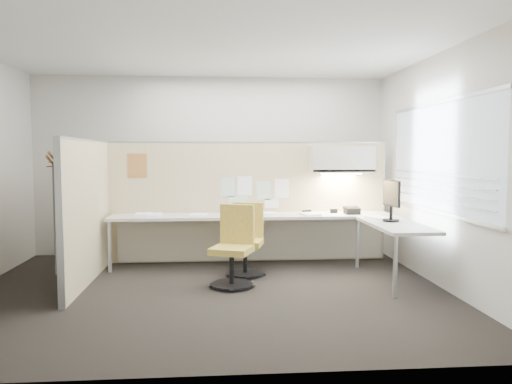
{
  "coord_description": "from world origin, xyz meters",
  "views": [
    {
      "loc": [
        0.08,
        -5.73,
        1.59
      ],
      "look_at": [
        0.61,
        0.8,
        1.09
      ],
      "focal_mm": 35.0,
      "sensor_mm": 36.0,
      "label": 1
    }
  ],
  "objects": [
    {
      "name": "paper_stack_0",
      "position": [
        -0.92,
        1.26,
        0.75
      ],
      "size": [
        0.25,
        0.31,
        0.03
      ],
      "primitive_type": "cube",
      "rotation": [
        0.0,
        0.0,
        0.06
      ],
      "color": "white",
      "rests_on": "desk"
    },
    {
      "name": "task_light_strip",
      "position": [
        1.9,
        1.39,
        1.3
      ],
      "size": [
        0.6,
        0.06,
        0.02
      ],
      "primitive_type": "cube",
      "color": "#FFEABF",
      "rests_on": "overhead_bin"
    },
    {
      "name": "paper_stack_3",
      "position": [
        0.83,
        1.34,
        0.74
      ],
      "size": [
        0.26,
        0.32,
        0.02
      ],
      "primitive_type": "cube",
      "rotation": [
        0.0,
        0.0,
        0.11
      ],
      "color": "white",
      "rests_on": "desk"
    },
    {
      "name": "wall_front",
      "position": [
        0.0,
        -2.25,
        1.4
      ],
      "size": [
        5.5,
        0.02,
        2.8
      ],
      "primitive_type": "cube",
      "color": "beige",
      "rests_on": "ground"
    },
    {
      "name": "stapler",
      "position": [
        1.39,
        1.35,
        0.76
      ],
      "size": [
        0.14,
        0.1,
        0.05
      ],
      "primitive_type": "cube",
      "rotation": [
        0.0,
        0.0,
        0.44
      ],
      "color": "black",
      "rests_on": "desk"
    },
    {
      "name": "floor",
      "position": [
        0.0,
        0.0,
        -0.01
      ],
      "size": [
        5.5,
        4.5,
        0.01
      ],
      "primitive_type": "cube",
      "color": "black",
      "rests_on": "ground"
    },
    {
      "name": "wall_back",
      "position": [
        0.0,
        2.25,
        1.4
      ],
      "size": [
        5.5,
        0.02,
        2.8
      ],
      "primitive_type": "cube",
      "color": "beige",
      "rests_on": "ground"
    },
    {
      "name": "paper_stack_2",
      "position": [
        0.33,
        1.17,
        0.75
      ],
      "size": [
        0.26,
        0.32,
        0.03
      ],
      "primitive_type": "cube",
      "rotation": [
        0.0,
        0.0,
        0.11
      ],
      "color": "white",
      "rests_on": "desk"
    },
    {
      "name": "pinned_papers",
      "position": [
        0.63,
        1.57,
        1.03
      ],
      "size": [
        1.01,
        0.0,
        0.47
      ],
      "color": "#8CBF8C",
      "rests_on": "partition_back"
    },
    {
      "name": "paper_stack_5",
      "position": [
        2.24,
        0.73,
        0.74
      ],
      "size": [
        0.31,
        0.36,
        0.02
      ],
      "primitive_type": "cube",
      "rotation": [
        0.0,
        0.0,
        0.33
      ],
      "color": "white",
      "rests_on": "desk"
    },
    {
      "name": "phone",
      "position": [
        2.01,
        1.22,
        0.78
      ],
      "size": [
        0.22,
        0.21,
        0.12
      ],
      "rotation": [
        0.0,
        0.0,
        0.08
      ],
      "color": "black",
      "rests_on": "desk"
    },
    {
      "name": "desk",
      "position": [
        0.93,
        1.13,
        0.6
      ],
      "size": [
        4.0,
        2.07,
        0.73
      ],
      "color": "beige",
      "rests_on": "floor"
    },
    {
      "name": "partition_back",
      "position": [
        0.55,
        1.6,
        0.88
      ],
      "size": [
        4.1,
        0.06,
        1.75
      ],
      "primitive_type": "cube",
      "color": "beige",
      "rests_on": "floor"
    },
    {
      "name": "paper_stack_1",
      "position": [
        -0.17,
        1.26,
        0.74
      ],
      "size": [
        0.27,
        0.33,
        0.02
      ],
      "primitive_type": "cube",
      "rotation": [
        0.0,
        0.0,
        -0.14
      ],
      "color": "white",
      "rests_on": "desk"
    },
    {
      "name": "paper_stack_6",
      "position": [
        -0.78,
        1.22,
        0.75
      ],
      "size": [
        0.29,
        0.34,
        0.03
      ],
      "primitive_type": "cube",
      "rotation": [
        0.0,
        0.0,
        0.22
      ],
      "color": "white",
      "rests_on": "desk"
    },
    {
      "name": "chair_right",
      "position": [
        0.47,
        0.76,
        0.43
      ],
      "size": [
        0.53,
        0.54,
        0.93
      ],
      "rotation": [
        0.0,
        0.0,
        -0.25
      ],
      "color": "black",
      "rests_on": "floor"
    },
    {
      "name": "overhead_bin",
      "position": [
        1.9,
        1.39,
        1.51
      ],
      "size": [
        0.9,
        0.36,
        0.38
      ],
      "primitive_type": "cube",
      "color": "beige",
      "rests_on": "partition_back"
    },
    {
      "name": "wall_right",
      "position": [
        2.75,
        0.0,
        1.4
      ],
      "size": [
        0.02,
        4.5,
        2.8
      ],
      "primitive_type": "cube",
      "color": "beige",
      "rests_on": "ground"
    },
    {
      "name": "paper_stack_4",
      "position": [
        1.41,
        1.17,
        0.74
      ],
      "size": [
        0.28,
        0.34,
        0.02
      ],
      "primitive_type": "cube",
      "rotation": [
        0.0,
        0.0,
        0.2
      ],
      "color": "white",
      "rests_on": "desk"
    },
    {
      "name": "monitor",
      "position": [
        2.3,
        0.41,
        1.03
      ],
      "size": [
        0.21,
        0.5,
        0.53
      ],
      "rotation": [
        0.0,
        0.0,
        1.61
      ],
      "color": "black",
      "rests_on": "desk"
    },
    {
      "name": "window_pane",
      "position": [
        2.73,
        0.0,
        1.55
      ],
      "size": [
        0.01,
        2.8,
        1.3
      ],
      "primitive_type": "cube",
      "color": "#98A3B0",
      "rests_on": "wall_right"
    },
    {
      "name": "partition_left",
      "position": [
        -1.5,
        0.5,
        0.88
      ],
      "size": [
        0.06,
        2.2,
        1.75
      ],
      "primitive_type": "cube",
      "color": "beige",
      "rests_on": "floor"
    },
    {
      "name": "coat_hook",
      "position": [
        -1.58,
        -0.42,
        1.41
      ],
      "size": [
        0.18,
        0.48,
        1.44
      ],
      "color": "silver",
      "rests_on": "partition_left"
    },
    {
      "name": "chair_left",
      "position": [
        0.29,
        0.2,
        0.45
      ],
      "size": [
        0.58,
        0.59,
        0.96
      ],
      "rotation": [
        0.0,
        0.0,
        -0.36
      ],
      "color": "black",
      "rests_on": "floor"
    },
    {
      "name": "tape_dispenser",
      "position": [
        1.79,
        1.37,
        0.76
      ],
      "size": [
        0.1,
        0.06,
        0.06
      ],
      "primitive_type": "cube",
      "rotation": [
        0.0,
        0.0,
        0.02
      ],
      "color": "black",
      "rests_on": "desk"
    },
    {
      "name": "poster",
      "position": [
        -1.05,
        1.57,
        1.42
      ],
      "size": [
        0.28,
        0.0,
        0.35
      ],
      "primitive_type": "cube",
      "color": "orange",
      "rests_on": "partition_back"
    },
    {
      "name": "ceiling",
      "position": [
        0.0,
        0.0,
        2.8
      ],
      "size": [
        5.5,
        4.5,
        0.01
      ],
      "primitive_type": "cube",
      "color": "white",
      "rests_on": "wall_back"
    }
  ]
}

